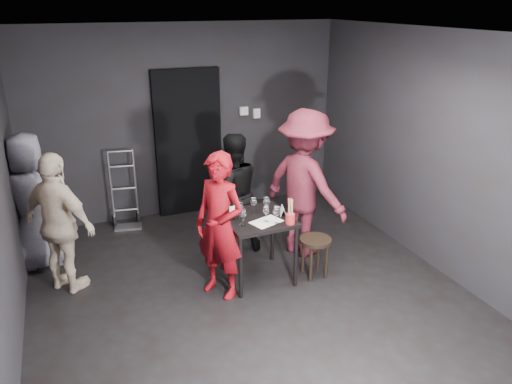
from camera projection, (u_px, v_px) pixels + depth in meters
name	position (u px, v px, depth m)	size (l,w,h in m)	color
floor	(249.00, 294.00, 5.40)	(4.50, 5.00, 0.02)	black
ceiling	(248.00, 33.00, 4.42)	(4.50, 5.00, 0.02)	silver
wall_back	(186.00, 122.00, 7.07)	(4.50, 0.04, 2.70)	black
wall_front	(410.00, 316.00, 2.74)	(4.50, 0.04, 2.70)	black
wall_right	(433.00, 152.00, 5.68)	(0.04, 5.00, 2.70)	black
doorway	(188.00, 143.00, 7.13)	(0.95, 0.10, 2.10)	black
wallbox_upper	(244.00, 111.00, 7.29)	(0.12, 0.06, 0.12)	#B7B7B2
wallbox_lower	(256.00, 113.00, 7.37)	(0.10, 0.06, 0.14)	#B7B7B2
hand_truck	(126.00, 212.00, 6.94)	(0.37, 0.32, 1.09)	#B2B2B7
tasting_table	(258.00, 225.00, 5.48)	(0.72, 0.72, 0.75)	black
stool	(315.00, 246.00, 5.62)	(0.36, 0.36, 0.47)	#2F211B
server_red	(220.00, 223.00, 5.13)	(0.60, 0.40, 1.66)	maroon
woman_black	(232.00, 193.00, 6.09)	(0.74, 0.41, 1.53)	black
man_maroon	(306.00, 170.00, 5.90)	(1.41, 0.66, 2.18)	maroon
bystander_cream	(60.00, 222.00, 5.21)	(0.94, 0.45, 1.61)	beige
bystander_grey	(32.00, 197.00, 5.67)	(0.86, 0.47, 1.76)	slate
tasting_mat	(266.00, 222.00, 5.33)	(0.32, 0.22, 0.00)	white
wine_glass_a	(243.00, 216.00, 5.23)	(0.08, 0.08, 0.20)	white
wine_glass_b	(240.00, 210.00, 5.39)	(0.08, 0.08, 0.20)	white
wine_glass_c	(254.00, 205.00, 5.52)	(0.08, 0.08, 0.20)	white
wine_glass_d	(266.00, 213.00, 5.31)	(0.07, 0.07, 0.19)	white
wine_glass_e	(276.00, 214.00, 5.26)	(0.08, 0.08, 0.21)	white
wine_glass_f	(267.00, 205.00, 5.51)	(0.08, 0.08, 0.21)	white
wine_bottle	(231.00, 208.00, 5.36)	(0.08, 0.08, 0.33)	black
breadstick_cup	(290.00, 212.00, 5.25)	(0.10, 0.10, 0.30)	red
reserved_card	(281.00, 211.00, 5.50)	(0.08, 0.13, 0.10)	white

